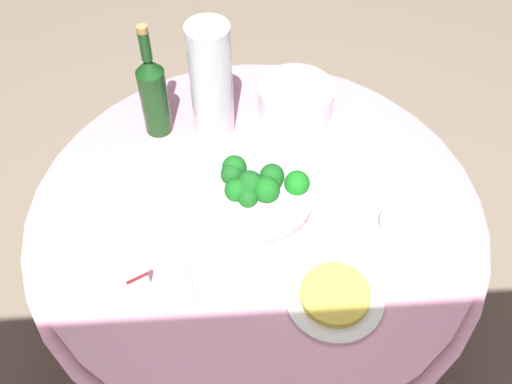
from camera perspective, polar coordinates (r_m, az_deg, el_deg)
ground_plane at (r=2.11m, az=0.00°, el=-13.69°), size 6.00×6.00×0.00m
buffet_table at (r=1.78m, az=0.00°, el=-8.48°), size 1.16×1.16×0.74m
broccoli_bowl at (r=1.44m, az=0.10°, el=-0.20°), size 0.28×0.28×0.12m
plate_stack at (r=1.68m, az=3.86°, el=8.87°), size 0.21×0.21×0.09m
wine_bottle at (r=1.59m, az=-9.88°, el=9.37°), size 0.07×0.07×0.34m
decorative_fruit_vase at (r=1.54m, az=-4.33°, el=10.21°), size 0.11×0.11×0.34m
serving_tongs at (r=1.36m, az=-5.93°, el=-7.76°), size 0.09×0.17×0.01m
food_plate_fried_egg at (r=1.33m, az=7.60°, el=-9.95°), size 0.22×0.22×0.03m
food_plate_rice at (r=1.46m, az=14.53°, el=-3.44°), size 0.22×0.22×0.04m
label_placard_front at (r=1.34m, az=-11.35°, el=-8.35°), size 0.05×0.03×0.05m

